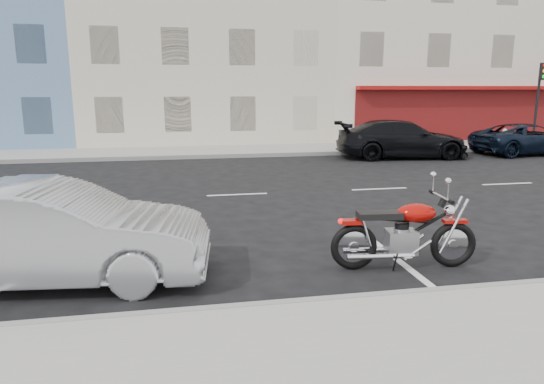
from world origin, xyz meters
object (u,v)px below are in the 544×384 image
(fire_hydrant, at_px, (504,136))
(sedan_silver, at_px, (51,234))
(suv_far, at_px, (527,139))
(traffic_light, at_px, (539,93))
(motorcycle, at_px, (456,234))
(car_far, at_px, (402,139))

(fire_hydrant, distance_m, sedan_silver, 22.19)
(suv_far, bearing_deg, sedan_silver, 119.16)
(traffic_light, relative_size, motorcycle, 1.65)
(suv_far, height_order, car_far, car_far)
(traffic_light, height_order, car_far, traffic_light)
(traffic_light, distance_m, suv_far, 3.96)
(fire_hydrant, height_order, car_far, car_far)
(motorcycle, height_order, suv_far, suv_far)
(traffic_light, distance_m, car_far, 8.73)
(sedan_silver, relative_size, suv_far, 0.94)
(sedan_silver, bearing_deg, suv_far, -49.40)
(traffic_light, xyz_separation_m, car_far, (-8.14, -2.58, -1.80))
(traffic_light, bearing_deg, fire_hydrant, 173.64)
(motorcycle, bearing_deg, traffic_light, 54.50)
(sedan_silver, xyz_separation_m, car_far, (10.64, 11.17, 0.03))
(traffic_light, relative_size, fire_hydrant, 5.28)
(car_far, bearing_deg, traffic_light, -66.48)
(motorcycle, xyz_separation_m, suv_far, (10.38, 11.72, 0.12))
(car_far, bearing_deg, suv_far, -83.48)
(fire_hydrant, relative_size, sedan_silver, 0.16)
(motorcycle, bearing_deg, car_far, 74.74)
(suv_far, xyz_separation_m, car_far, (-5.75, -0.06, 0.11))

